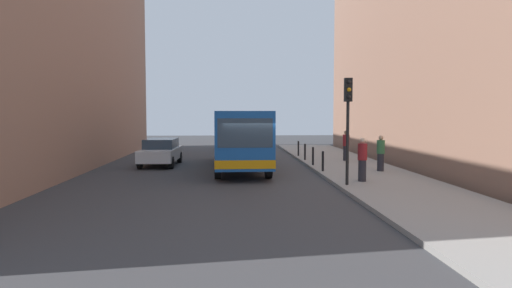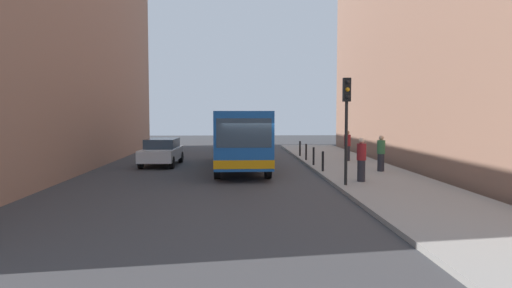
{
  "view_description": "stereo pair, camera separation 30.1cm",
  "coord_description": "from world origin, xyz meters",
  "px_view_note": "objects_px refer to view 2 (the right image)",
  "views": [
    {
      "loc": [
        -0.98,
        -20.01,
        2.93
      ],
      "look_at": [
        0.3,
        2.51,
        1.41
      ],
      "focal_mm": 32.81,
      "sensor_mm": 36.0,
      "label": 1
    },
    {
      "loc": [
        -0.68,
        -20.03,
        2.93
      ],
      "look_at": [
        0.3,
        2.51,
        1.41
      ],
      "focal_mm": 32.81,
      "sensor_mm": 36.0,
      "label": 2
    }
  ],
  "objects_px": {
    "traffic_light": "(347,111)",
    "bollard_farthest": "(300,148)",
    "pedestrian_mid_sidewalk": "(381,153)",
    "pedestrian_far_sidewalk": "(347,146)",
    "bus": "(240,135)",
    "car_behind_bus": "(242,141)",
    "bollard_mid": "(314,156)",
    "pedestrian_near_signal": "(361,160)",
    "bollard_near": "(323,161)",
    "bollard_far": "(306,152)",
    "car_beside_bus": "(162,151)"
  },
  "relations": [
    {
      "from": "traffic_light",
      "to": "bollard_farthest",
      "type": "height_order",
      "value": "traffic_light"
    },
    {
      "from": "pedestrian_mid_sidewalk",
      "to": "pedestrian_far_sidewalk",
      "type": "distance_m",
      "value": 4.9
    },
    {
      "from": "traffic_light",
      "to": "pedestrian_mid_sidewalk",
      "type": "height_order",
      "value": "traffic_light"
    },
    {
      "from": "bus",
      "to": "pedestrian_mid_sidewalk",
      "type": "distance_m",
      "value": 7.29
    },
    {
      "from": "pedestrian_far_sidewalk",
      "to": "car_behind_bus",
      "type": "bearing_deg",
      "value": -179.57
    },
    {
      "from": "traffic_light",
      "to": "bollard_mid",
      "type": "relative_size",
      "value": 4.32
    },
    {
      "from": "pedestrian_near_signal",
      "to": "bollard_mid",
      "type": "bearing_deg",
      "value": -136.68
    },
    {
      "from": "pedestrian_near_signal",
      "to": "pedestrian_mid_sidewalk",
      "type": "distance_m",
      "value": 3.72
    },
    {
      "from": "bollard_near",
      "to": "bollard_far",
      "type": "xyz_separation_m",
      "value": [
        0.0,
        5.28,
        0.0
      ]
    },
    {
      "from": "car_beside_bus",
      "to": "car_behind_bus",
      "type": "distance_m",
      "value": 10.62
    },
    {
      "from": "pedestrian_mid_sidewalk",
      "to": "bus",
      "type": "bearing_deg",
      "value": -102.58
    },
    {
      "from": "bollard_farthest",
      "to": "car_behind_bus",
      "type": "bearing_deg",
      "value": 121.74
    },
    {
      "from": "car_behind_bus",
      "to": "pedestrian_near_signal",
      "type": "distance_m",
      "value": 17.74
    },
    {
      "from": "car_beside_bus",
      "to": "pedestrian_far_sidewalk",
      "type": "bearing_deg",
      "value": -174.74
    },
    {
      "from": "bollard_farthest",
      "to": "pedestrian_mid_sidewalk",
      "type": "height_order",
      "value": "pedestrian_mid_sidewalk"
    },
    {
      "from": "bollard_near",
      "to": "bollard_farthest",
      "type": "xyz_separation_m",
      "value": [
        0.0,
        7.91,
        0.0
      ]
    },
    {
      "from": "bollard_mid",
      "to": "car_beside_bus",
      "type": "bearing_deg",
      "value": 169.16
    },
    {
      "from": "bollard_near",
      "to": "bollard_mid",
      "type": "relative_size",
      "value": 1.0
    },
    {
      "from": "bollard_near",
      "to": "traffic_light",
      "type": "bearing_deg",
      "value": -88.64
    },
    {
      "from": "bollard_farthest",
      "to": "bus",
      "type": "bearing_deg",
      "value": -127.18
    },
    {
      "from": "bollard_mid",
      "to": "traffic_light",
      "type": "bearing_deg",
      "value": -89.16
    },
    {
      "from": "car_behind_bus",
      "to": "bollard_near",
      "type": "xyz_separation_m",
      "value": [
        3.64,
        -13.79,
        -0.16
      ]
    },
    {
      "from": "bollard_near",
      "to": "bus",
      "type": "bearing_deg",
      "value": 144.94
    },
    {
      "from": "bus",
      "to": "traffic_light",
      "type": "bearing_deg",
      "value": 118.68
    },
    {
      "from": "bollard_far",
      "to": "pedestrian_far_sidewalk",
      "type": "relative_size",
      "value": 0.54
    },
    {
      "from": "pedestrian_far_sidewalk",
      "to": "bollard_mid",
      "type": "bearing_deg",
      "value": -80.24
    },
    {
      "from": "bollard_far",
      "to": "car_beside_bus",
      "type": "bearing_deg",
      "value": -172.67
    },
    {
      "from": "bollard_mid",
      "to": "pedestrian_mid_sidewalk",
      "type": "distance_m",
      "value": 3.9
    },
    {
      "from": "pedestrian_mid_sidewalk",
      "to": "pedestrian_far_sidewalk",
      "type": "xyz_separation_m",
      "value": [
        -0.44,
        4.88,
        0.03
      ]
    },
    {
      "from": "bollard_farthest",
      "to": "pedestrian_far_sidewalk",
      "type": "xyz_separation_m",
      "value": [
        2.32,
        -3.13,
        0.4
      ]
    },
    {
      "from": "car_behind_bus",
      "to": "bollard_near",
      "type": "height_order",
      "value": "car_behind_bus"
    },
    {
      "from": "car_behind_bus",
      "to": "pedestrian_mid_sidewalk",
      "type": "bearing_deg",
      "value": 110.18
    },
    {
      "from": "car_beside_bus",
      "to": "traffic_light",
      "type": "distance_m",
      "value": 12.06
    },
    {
      "from": "traffic_light",
      "to": "bollard_mid",
      "type": "distance_m",
      "value": 7.25
    },
    {
      "from": "bollard_far",
      "to": "pedestrian_far_sidewalk",
      "type": "bearing_deg",
      "value": -12.02
    },
    {
      "from": "bollard_farthest",
      "to": "pedestrian_near_signal",
      "type": "height_order",
      "value": "pedestrian_near_signal"
    },
    {
      "from": "car_beside_bus",
      "to": "pedestrian_mid_sidewalk",
      "type": "height_order",
      "value": "pedestrian_mid_sidewalk"
    },
    {
      "from": "car_behind_bus",
      "to": "pedestrian_near_signal",
      "type": "xyz_separation_m",
      "value": [
        4.57,
        -17.14,
        0.26
      ]
    },
    {
      "from": "car_beside_bus",
      "to": "bollard_farthest",
      "type": "height_order",
      "value": "car_beside_bus"
    },
    {
      "from": "car_behind_bus",
      "to": "pedestrian_far_sidewalk",
      "type": "distance_m",
      "value": 10.8
    },
    {
      "from": "bus",
      "to": "bollard_farthest",
      "type": "bearing_deg",
      "value": -128.48
    },
    {
      "from": "bus",
      "to": "bollard_far",
      "type": "bearing_deg",
      "value": -148.48
    },
    {
      "from": "bus",
      "to": "bollard_mid",
      "type": "bearing_deg",
      "value": 177.07
    },
    {
      "from": "bollard_farthest",
      "to": "car_beside_bus",
      "type": "bearing_deg",
      "value": -155.83
    },
    {
      "from": "traffic_light",
      "to": "pedestrian_near_signal",
      "type": "distance_m",
      "value": 2.31
    },
    {
      "from": "bus",
      "to": "car_behind_bus",
      "type": "distance_m",
      "value": 11.09
    },
    {
      "from": "traffic_light",
      "to": "pedestrian_far_sidewalk",
      "type": "xyz_separation_m",
      "value": [
        2.22,
        9.0,
        -1.98
      ]
    },
    {
      "from": "car_beside_bus",
      "to": "bollard_far",
      "type": "distance_m",
      "value": 8.31
    },
    {
      "from": "bollard_farthest",
      "to": "pedestrian_near_signal",
      "type": "relative_size",
      "value": 0.54
    },
    {
      "from": "bus",
      "to": "bollard_farthest",
      "type": "height_order",
      "value": "bus"
    }
  ]
}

